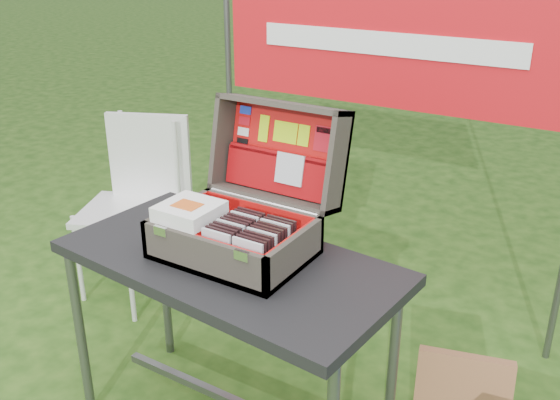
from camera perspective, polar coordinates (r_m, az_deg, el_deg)
The scene contains 82 objects.
table at distance 2.30m, azimuth -4.43°, elevation -13.26°, with size 1.17×0.58×0.73m, color black, non-canonical shape.
table_top at distance 2.12m, azimuth -4.72°, elevation -5.70°, with size 1.17×0.58×0.04m, color black.
table_leg_fl at distance 2.48m, azimuth -17.72°, elevation -11.97°, with size 0.04×0.04×0.69m, color #59595B.
table_leg_bl at distance 2.75m, azimuth -10.47°, elevation -7.59°, with size 0.04×0.04×0.69m, color #59595B.
table_leg_br at distance 2.28m, azimuth 10.28°, elevation -14.69°, with size 0.04×0.04×0.69m, color #59595B.
suitcase at distance 2.07m, azimuth -3.42°, elevation 1.28°, with size 0.49×0.51×0.46m, color #564F43, non-canonical shape.
suitcase_base_bottom at distance 2.11m, azimuth -4.22°, elevation -4.82°, with size 0.49×0.35×0.02m, color #564F43.
suitcase_base_wall_front at distance 1.97m, azimuth -7.11°, elevation -5.25°, with size 0.49×0.02×0.13m, color #564F43.
suitcase_base_wall_back at distance 2.21m, azimuth -1.74°, elevation -1.83°, with size 0.49×0.02×0.13m, color #564F43.
suitcase_base_wall_left at distance 2.22m, azimuth -9.22°, elevation -1.98°, with size 0.02×0.35×0.13m, color #564F43.
suitcase_base_wall_right at distance 1.97m, azimuth 1.35°, elevation -5.07°, with size 0.02×0.35×0.13m, color #564F43.
suitcase_liner_floor at distance 2.11m, azimuth -4.23°, elevation -4.51°, with size 0.45×0.31×0.01m, color red.
suitcase_latch_left at distance 2.03m, azimuth -10.86°, elevation -2.80°, with size 0.05×0.01×0.03m, color silver.
suitcase_latch_right at distance 1.85m, azimuth -3.53°, elevation -5.10°, with size 0.05×0.01×0.03m, color silver.
suitcase_hinge at distance 2.19m, azimuth -1.62°, elevation -0.17°, with size 0.02×0.02×0.44m, color silver.
suitcase_lid_back at distance 2.26m, azimuth 0.55°, elevation 4.55°, with size 0.49×0.35×0.02m, color #564F43.
suitcase_lid_rim_far at distance 2.20m, azimuth 0.30°, elevation 8.74°, with size 0.49×0.02×0.13m, color #564F43.
suitcase_lid_rim_near at distance 2.25m, azimuth -0.68°, elevation 0.28°, with size 0.49×0.02×0.13m, color #564F43.
suitcase_lid_rim_left at distance 2.35m, azimuth -5.13°, elevation 5.42°, with size 0.02×0.35×0.13m, color #564F43.
suitcase_lid_rim_right at distance 2.11m, azimuth 5.28°, elevation 3.38°, with size 0.02×0.35×0.13m, color #564F43.
suitcase_lid_liner at distance 2.25m, azimuth 0.38°, elevation 4.53°, with size 0.45×0.31×0.01m, color red.
suitcase_liner_wall_front at distance 1.98m, azimuth -6.90°, elevation -4.86°, with size 0.45×0.01×0.11m, color red.
suitcase_liner_wall_back at distance 2.20m, azimuth -1.92°, elevation -1.72°, with size 0.45×0.01×0.11m, color red.
suitcase_liner_wall_left at distance 2.21m, azimuth -8.99°, elevation -1.83°, with size 0.01×0.31×0.11m, color red.
suitcase_liner_wall_right at distance 1.97m, azimuth 1.03°, elevation -4.73°, with size 0.01×0.31×0.11m, color red.
suitcase_lid_pocket at distance 2.25m, azimuth -0.11°, elevation 2.46°, with size 0.43×0.14×0.03m, color #94090D.
suitcase_pocket_edge at distance 2.23m, azimuth 0.02°, elevation 4.22°, with size 0.42×0.02×0.02m, color #94090D.
suitcase_pocket_cd at distance 2.20m, azimuth 0.90°, elevation 2.84°, with size 0.11×0.11×0.01m, color silver.
lid_sticker_cc_a at distance 2.33m, azimuth -3.17°, elevation 8.21°, with size 0.05×0.03×0.00m, color #1933B2.
lid_sticker_cc_b at distance 2.34m, azimuth -3.27°, elevation 7.23°, with size 0.05×0.03×0.00m, color #B5111F.
lid_sticker_cc_c at distance 2.34m, azimuth -3.37°, elevation 6.26°, with size 0.05×0.03×0.00m, color white.
lid_sticker_cc_d at distance 2.34m, azimuth -3.47°, elevation 5.29°, with size 0.05×0.03×0.00m, color black.
lid_card_neon_tall at distance 2.29m, azimuth -1.49°, elevation 6.56°, with size 0.04×0.10×0.00m, color #B7EA0F.
lid_card_neon_main at distance 2.24m, azimuth 0.50°, elevation 6.21°, with size 0.10×0.07×0.00m, color #B7EA0F.
lid_card_neon_small at distance 2.20m, azimuth 2.17°, elevation 5.91°, with size 0.04×0.07×0.00m, color #B7EA0F.
lid_sticker_band at distance 2.16m, azimuth 4.20°, elevation 5.54°, with size 0.09×0.09×0.00m, color #B5111F.
lid_sticker_band_bar at distance 2.16m, azimuth 4.31°, elevation 6.32°, with size 0.08×0.02×0.00m, color black.
cd_left_0 at distance 1.97m, azimuth -5.81°, elevation -4.52°, with size 0.11×0.01×0.13m, color silver.
cd_left_1 at distance 1.98m, azimuth -5.47°, elevation -4.31°, with size 0.11×0.01×0.13m, color black.
cd_left_2 at distance 2.00m, azimuth -5.13°, elevation -4.09°, with size 0.11×0.01×0.13m, color black.
cd_left_3 at distance 2.01m, azimuth -4.80°, elevation -3.88°, with size 0.11×0.01×0.13m, color black.
cd_left_4 at distance 2.02m, azimuth -4.48°, elevation -3.67°, with size 0.11×0.01×0.13m, color silver.
cd_left_5 at distance 2.04m, azimuth -4.15°, elevation -3.47°, with size 0.11×0.01×0.13m, color black.
cd_left_6 at distance 2.05m, azimuth -3.84°, elevation -3.27°, with size 0.11×0.01×0.13m, color black.
cd_left_7 at distance 2.06m, azimuth -3.53°, elevation -3.07°, with size 0.11×0.01×0.13m, color black.
cd_left_8 at distance 2.08m, azimuth -3.22°, elevation -2.87°, with size 0.11×0.01×0.13m, color silver.
cd_left_9 at distance 2.09m, azimuth -2.91°, elevation -2.67°, with size 0.11×0.01×0.13m, color black.
cd_left_10 at distance 2.11m, azimuth -2.61°, elevation -2.48°, with size 0.11×0.01×0.13m, color black.
cd_right_0 at distance 1.90m, azimuth -2.95°, elevation -5.41°, with size 0.11×0.01×0.13m, color silver.
cd_right_1 at distance 1.92m, azimuth -2.62°, elevation -5.18°, with size 0.11×0.01×0.13m, color black.
cd_right_2 at distance 1.93m, azimuth -2.29°, elevation -4.95°, with size 0.11×0.01×0.13m, color black.
cd_right_3 at distance 1.95m, azimuth -1.97°, elevation -4.73°, with size 0.11×0.01×0.13m, color black.
cd_right_4 at distance 1.96m, azimuth -1.66°, elevation -4.50°, with size 0.11×0.01×0.13m, color silver.
cd_right_5 at distance 1.98m, azimuth -1.35°, elevation -4.29°, with size 0.11×0.01×0.13m, color black.
cd_right_6 at distance 1.99m, azimuth -1.04°, elevation -4.07°, with size 0.11×0.01×0.13m, color black.
cd_right_7 at distance 2.00m, azimuth -0.74°, elevation -3.86°, with size 0.11×0.01×0.13m, color black.
cd_right_8 at distance 2.02m, azimuth -0.44°, elevation -3.65°, with size 0.11×0.01×0.13m, color silver.
cd_right_9 at distance 2.03m, azimuth -0.15°, elevation -3.44°, with size 0.11×0.01×0.13m, color black.
cd_right_10 at distance 2.05m, azimuth 0.14°, elevation -3.24°, with size 0.11×0.01×0.13m, color black.
songbook_0 at distance 2.08m, azimuth -8.23°, elevation -1.59°, with size 0.19×0.19×0.01m, color white.
songbook_1 at distance 2.08m, azimuth -8.24°, elevation -1.47°, with size 0.19×0.19×0.01m, color white.
songbook_2 at distance 2.08m, azimuth -8.25°, elevation -1.34°, with size 0.19×0.19×0.01m, color white.
songbook_3 at distance 2.08m, azimuth -8.26°, elevation -1.22°, with size 0.19×0.19×0.01m, color white.
songbook_4 at distance 2.08m, azimuth -8.27°, elevation -1.09°, with size 0.19×0.19×0.01m, color white.
songbook_5 at distance 2.07m, azimuth -8.27°, elevation -0.96°, with size 0.19×0.19×0.01m, color white.
songbook_6 at distance 2.07m, azimuth -8.28°, elevation -0.84°, with size 0.19×0.19×0.01m, color white.
songbook_7 at distance 2.07m, azimuth -8.29°, elevation -0.71°, with size 0.19×0.19×0.01m, color white.
songbook_8 at distance 2.07m, azimuth -8.30°, elevation -0.58°, with size 0.19×0.19×0.01m, color white.
songbook_9 at distance 2.07m, azimuth -8.30°, elevation -0.46°, with size 0.19×0.19×0.01m, color white.
songbook_graphic at distance 2.06m, azimuth -8.49°, elevation -0.45°, with size 0.09×0.07×0.00m, color #D85919.
chair at distance 3.17m, azimuth -13.94°, elevation -1.20°, with size 0.42×0.46×0.92m, color silver, non-canonical shape.
chair_seat at distance 3.17m, azimuth -13.95°, elevation -1.03°, with size 0.42×0.42×0.03m, color silver.
chair_backrest at distance 3.22m, azimuth -11.85°, elevation 3.94°, with size 0.42×0.03×0.44m, color silver.
chair_leg_fl at distance 3.29m, azimuth -17.96°, elevation -5.17°, with size 0.02×0.02×0.47m, color silver.
chair_leg_fr at distance 3.05m, azimuth -13.52°, elevation -6.96°, with size 0.02×0.02×0.47m, color silver.
chair_leg_bl at distance 3.49m, azimuth -13.61°, elevation -2.93°, with size 0.02×0.02×0.47m, color silver.
chair_leg_br at distance 3.27m, azimuth -9.16°, elevation -4.42°, with size 0.02×0.02×0.47m, color silver.
chair_upright_left at distance 3.34m, azimuth -14.07°, elevation 4.25°, with size 0.02×0.02×0.44m, color silver.
chair_upright_right at distance 3.11m, azimuth -9.43°, elevation 3.22°, with size 0.02×0.02×0.44m, color silver.
banner_post_left at distance 3.31m, azimuth -4.59°, elevation 7.56°, with size 0.03×0.03×1.70m, color #59595B.
banner at distance 2.79m, azimuth 9.65°, elevation 13.93°, with size 1.60×0.01×0.55m, color red.
banner_text at distance 2.78m, azimuth 9.55°, elevation 13.91°, with size 1.20×0.00×0.10m, color white.
Camera 1 is at (1.05, -1.46, 1.72)m, focal length 40.00 mm.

